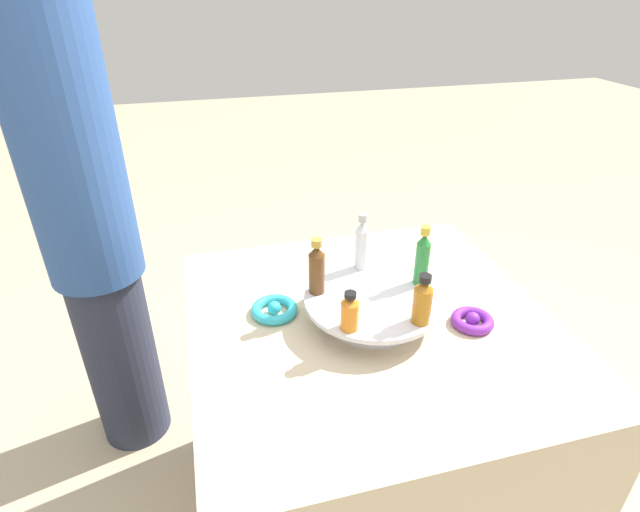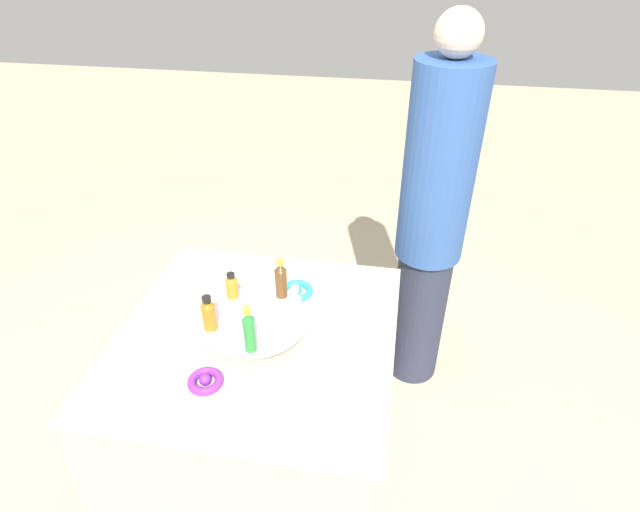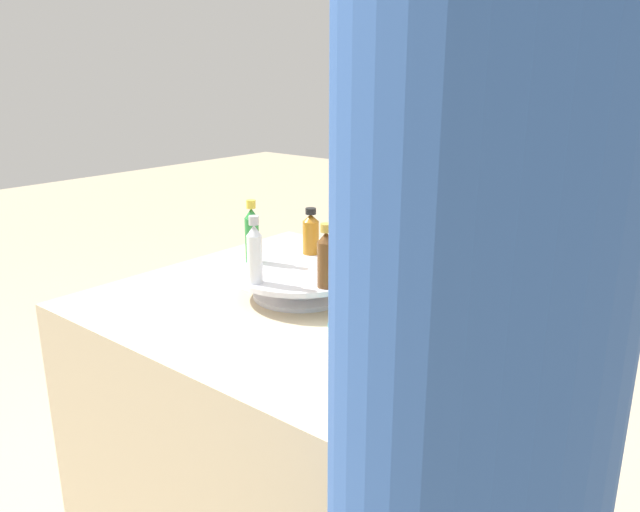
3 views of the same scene
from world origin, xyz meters
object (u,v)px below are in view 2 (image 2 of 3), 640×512
(bottle_clear, at_px, (296,309))
(ribbon_bow_teal, at_px, (297,291))
(bottle_green, at_px, (249,331))
(bottle_brown, at_px, (281,280))
(ribbon_bow_purple, at_px, (205,381))
(person_figure, at_px, (431,224))
(display_stand, at_px, (255,324))
(bottle_amber, at_px, (209,314))
(bottle_orange, at_px, (232,286))

(bottle_clear, xyz_separation_m, ribbon_bow_teal, (0.05, -0.23, -0.12))
(bottle_green, bearing_deg, bottle_brown, -96.29)
(ribbon_bow_purple, bearing_deg, bottle_brown, -111.72)
(ribbon_bow_purple, distance_m, ribbon_bow_teal, 0.47)
(bottle_green, distance_m, person_figure, 0.96)
(display_stand, bearing_deg, bottle_brown, -114.29)
(bottle_brown, distance_m, bottle_green, 0.25)
(display_stand, xyz_separation_m, ribbon_bow_teal, (-0.08, -0.22, -0.03))
(bottle_brown, height_order, bottle_amber, bottle_brown)
(bottle_orange, height_order, ribbon_bow_purple, bottle_orange)
(bottle_orange, height_order, bottle_green, bottle_green)
(bottle_green, bearing_deg, ribbon_bow_purple, 39.83)
(display_stand, relative_size, bottle_orange, 3.58)
(bottle_clear, bearing_deg, bottle_brown, -60.29)
(bottle_amber, xyz_separation_m, bottle_green, (-0.14, 0.06, 0.02))
(bottle_brown, bearing_deg, bottle_amber, 47.71)
(bottle_clear, bearing_deg, person_figure, -119.87)
(bottle_amber, height_order, ribbon_bow_purple, bottle_amber)
(bottle_clear, relative_size, bottle_brown, 1.07)
(bottle_brown, relative_size, ribbon_bow_teal, 1.23)
(bottle_orange, xyz_separation_m, person_figure, (-0.63, -0.60, -0.05))
(display_stand, xyz_separation_m, bottle_amber, (0.12, 0.07, 0.08))
(bottle_brown, relative_size, ribbon_bow_purple, 1.41)
(display_stand, distance_m, bottle_green, 0.16)
(bottle_brown, bearing_deg, bottle_green, 83.71)
(bottle_orange, distance_m, person_figure, 0.87)
(bottle_clear, xyz_separation_m, bottle_green, (0.10, 0.12, 0.00))
(bottle_orange, xyz_separation_m, bottle_green, (-0.12, 0.22, 0.03))
(bottle_brown, distance_m, ribbon_bow_teal, 0.15)
(bottle_green, relative_size, person_figure, 0.09)
(person_figure, bearing_deg, ribbon_bow_teal, -6.29)
(bottle_amber, bearing_deg, bottle_green, 155.71)
(display_stand, height_order, person_figure, person_figure)
(bottle_brown, distance_m, person_figure, 0.74)
(bottle_green, bearing_deg, display_stand, -78.29)
(display_stand, height_order, bottle_brown, bottle_brown)
(bottle_amber, height_order, person_figure, person_figure)
(ribbon_bow_purple, bearing_deg, person_figure, -124.19)
(person_figure, bearing_deg, bottle_brown, -2.42)
(ribbon_bow_purple, xyz_separation_m, ribbon_bow_teal, (-0.16, -0.44, -0.00))
(bottle_amber, bearing_deg, bottle_brown, -132.29)
(display_stand, relative_size, ribbon_bow_purple, 3.26)
(ribbon_bow_purple, bearing_deg, display_stand, -110.27)
(display_stand, xyz_separation_m, person_figure, (-0.53, -0.68, 0.02))
(bottle_brown, bearing_deg, ribbon_bow_teal, -105.07)
(bottle_orange, bearing_deg, ribbon_bow_purple, 93.12)
(bottle_orange, bearing_deg, bottle_amber, 83.71)
(ribbon_bow_teal, distance_m, person_figure, 0.65)
(bottle_clear, height_order, person_figure, person_figure)
(bottle_brown, height_order, ribbon_bow_teal, bottle_brown)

